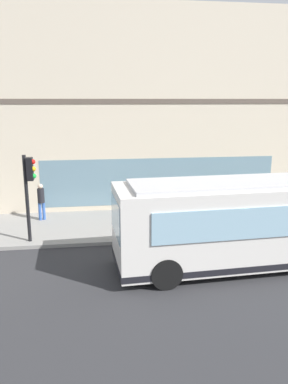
{
  "coord_description": "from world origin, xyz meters",
  "views": [
    {
      "loc": [
        -11.73,
        3.38,
        5.71
      ],
      "look_at": [
        2.69,
        1.43,
        2.15
      ],
      "focal_mm": 35.38,
      "sensor_mm": 36.0,
      "label": 1
    }
  ],
  "objects": [
    {
      "name": "city_bus_nearside",
      "position": [
        0.13,
        -2.25,
        1.55
      ],
      "size": [
        3.1,
        10.17,
        3.07
      ],
      "color": "silver",
      "rests_on": "ground"
    },
    {
      "name": "fire_hydrant",
      "position": [
        3.79,
        -0.78,
        0.51
      ],
      "size": [
        0.35,
        0.35,
        0.74
      ],
      "color": "gold",
      "rests_on": "sidewalk_curb"
    },
    {
      "name": "sidewalk_curb",
      "position": [
        4.87,
        0.0,
        0.07
      ],
      "size": [
        4.54,
        40.0,
        0.15
      ],
      "primitive_type": "cube",
      "color": "gray",
      "rests_on": "ground"
    },
    {
      "name": "pedestrian_near_building_entrance",
      "position": [
        5.66,
        -0.9,
        1.16
      ],
      "size": [
        0.32,
        0.32,
        1.74
      ],
      "color": "silver",
      "rests_on": "sidewalk_curb"
    },
    {
      "name": "newspaper_vending_box",
      "position": [
        5.57,
        -2.76,
        0.6
      ],
      "size": [
        0.44,
        0.43,
        0.9
      ],
      "color": "#197233",
      "rests_on": "sidewalk_curb"
    },
    {
      "name": "traffic_light_down_block",
      "position": [
        3.14,
        5.89,
        2.59
      ],
      "size": [
        0.32,
        0.49,
        3.5
      ],
      "color": "black",
      "rests_on": "sidewalk_curb"
    },
    {
      "name": "pedestrian_near_hydrant",
      "position": [
        5.92,
        5.87,
        1.16
      ],
      "size": [
        0.32,
        0.32,
        1.75
      ],
      "color": "#3359A5",
      "rests_on": "sidewalk_curb"
    },
    {
      "name": "building_corner",
      "position": [
        11.91,
        0.0,
        5.11
      ],
      "size": [
        9.58,
        17.29,
        10.23
      ],
      "color": "beige",
      "rests_on": "ground"
    },
    {
      "name": "ground",
      "position": [
        0.0,
        0.0,
        0.0
      ],
      "size": [
        120.0,
        120.0,
        0.0
      ],
      "primitive_type": "plane",
      "color": "#2D2D30"
    }
  ]
}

